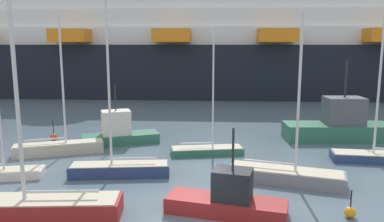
{
  "coord_description": "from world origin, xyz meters",
  "views": [
    {
      "loc": [
        -0.31,
        -16.13,
        7.67
      ],
      "look_at": [
        0.0,
        12.35,
        2.66
      ],
      "focal_mm": 36.14,
      "sensor_mm": 36.0,
      "label": 1
    }
  ],
  "objects_px": {
    "sailboat_3": "(207,149)",
    "fishing_boat_0": "(228,199)",
    "sailboat_7": "(120,167)",
    "cruise_ship": "(266,43)",
    "fishing_boat_1": "(339,125)",
    "channel_buoy_1": "(350,212)",
    "sailboat_4": "(381,154)",
    "sailboat_1": "(38,204)",
    "sailboat_0": "(59,146)",
    "fishing_boat_2": "(119,132)",
    "channel_buoy_2": "(54,137)",
    "sailboat_5": "(286,174)"
  },
  "relations": [
    {
      "from": "sailboat_3",
      "to": "fishing_boat_0",
      "type": "distance_m",
      "value": 9.61
    },
    {
      "from": "sailboat_7",
      "to": "cruise_ship",
      "type": "bearing_deg",
      "value": -115.58
    },
    {
      "from": "fishing_boat_0",
      "to": "fishing_boat_1",
      "type": "relative_size",
      "value": 0.68
    },
    {
      "from": "sailboat_3",
      "to": "channel_buoy_1",
      "type": "distance_m",
      "value": 11.64
    },
    {
      "from": "sailboat_7",
      "to": "sailboat_4",
      "type": "bearing_deg",
      "value": -174.52
    },
    {
      "from": "sailboat_1",
      "to": "fishing_boat_1",
      "type": "bearing_deg",
      "value": -144.8
    },
    {
      "from": "sailboat_0",
      "to": "fishing_boat_2",
      "type": "xyz_separation_m",
      "value": [
        3.7,
        2.8,
        0.36
      ]
    },
    {
      "from": "cruise_ship",
      "to": "channel_buoy_1",
      "type": "bearing_deg",
      "value": -91.89
    },
    {
      "from": "fishing_boat_1",
      "to": "channel_buoy_1",
      "type": "xyz_separation_m",
      "value": [
        -4.89,
        -14.01,
        -0.93
      ]
    },
    {
      "from": "sailboat_3",
      "to": "fishing_boat_2",
      "type": "xyz_separation_m",
      "value": [
        -6.69,
        3.05,
        0.52
      ]
    },
    {
      "from": "sailboat_3",
      "to": "fishing_boat_0",
      "type": "bearing_deg",
      "value": -93.42
    },
    {
      "from": "sailboat_1",
      "to": "sailboat_4",
      "type": "relative_size",
      "value": 1.09
    },
    {
      "from": "fishing_boat_1",
      "to": "channel_buoy_2",
      "type": "xyz_separation_m",
      "value": [
        -22.82,
        0.06,
        -0.9
      ]
    },
    {
      "from": "sailboat_5",
      "to": "channel_buoy_2",
      "type": "xyz_separation_m",
      "value": [
        -16.19,
        9.59,
        -0.19
      ]
    },
    {
      "from": "channel_buoy_2",
      "to": "cruise_ship",
      "type": "bearing_deg",
      "value": 52.93
    },
    {
      "from": "sailboat_1",
      "to": "sailboat_3",
      "type": "relative_size",
      "value": 1.52
    },
    {
      "from": "cruise_ship",
      "to": "sailboat_4",
      "type": "bearing_deg",
      "value": -84.7
    },
    {
      "from": "sailboat_0",
      "to": "sailboat_4",
      "type": "xyz_separation_m",
      "value": [
        21.68,
        -2.16,
        0.01
      ]
    },
    {
      "from": "sailboat_0",
      "to": "sailboat_7",
      "type": "relative_size",
      "value": 0.89
    },
    {
      "from": "channel_buoy_2",
      "to": "channel_buoy_1",
      "type": "bearing_deg",
      "value": -38.11
    },
    {
      "from": "sailboat_7",
      "to": "fishing_boat_0",
      "type": "distance_m",
      "value": 7.8
    },
    {
      "from": "sailboat_7",
      "to": "channel_buoy_2",
      "type": "bearing_deg",
      "value": -54.36
    },
    {
      "from": "sailboat_1",
      "to": "sailboat_0",
      "type": "bearing_deg",
      "value": -77.99
    },
    {
      "from": "sailboat_1",
      "to": "sailboat_5",
      "type": "relative_size",
      "value": 1.42
    },
    {
      "from": "sailboat_4",
      "to": "sailboat_0",
      "type": "bearing_deg",
      "value": 3.71
    },
    {
      "from": "sailboat_5",
      "to": "cruise_ship",
      "type": "relative_size",
      "value": 0.07
    },
    {
      "from": "fishing_boat_2",
      "to": "channel_buoy_2",
      "type": "height_order",
      "value": "fishing_boat_2"
    },
    {
      "from": "sailboat_0",
      "to": "channel_buoy_2",
      "type": "relative_size",
      "value": 6.09
    },
    {
      "from": "sailboat_7",
      "to": "fishing_boat_0",
      "type": "relative_size",
      "value": 1.95
    },
    {
      "from": "sailboat_0",
      "to": "sailboat_3",
      "type": "bearing_deg",
      "value": -17.72
    },
    {
      "from": "sailboat_1",
      "to": "fishing_boat_0",
      "type": "relative_size",
      "value": 2.29
    },
    {
      "from": "sailboat_3",
      "to": "fishing_boat_2",
      "type": "relative_size",
      "value": 1.4
    },
    {
      "from": "fishing_boat_0",
      "to": "cruise_ship",
      "type": "xyz_separation_m",
      "value": [
        10.19,
        43.69,
        7.0
      ]
    },
    {
      "from": "sailboat_4",
      "to": "fishing_boat_0",
      "type": "height_order",
      "value": "sailboat_4"
    },
    {
      "from": "fishing_boat_1",
      "to": "channel_buoy_2",
      "type": "bearing_deg",
      "value": -179.26
    },
    {
      "from": "sailboat_5",
      "to": "fishing_boat_0",
      "type": "xyz_separation_m",
      "value": [
        -3.65,
        -4.01,
        0.21
      ]
    },
    {
      "from": "sailboat_0",
      "to": "fishing_boat_2",
      "type": "distance_m",
      "value": 4.66
    },
    {
      "from": "sailboat_0",
      "to": "channel_buoy_1",
      "type": "bearing_deg",
      "value": -48.69
    },
    {
      "from": "sailboat_4",
      "to": "fishing_boat_2",
      "type": "height_order",
      "value": "sailboat_4"
    },
    {
      "from": "sailboat_0",
      "to": "channel_buoy_2",
      "type": "xyz_separation_m",
      "value": [
        -1.68,
        3.77,
        -0.25
      ]
    },
    {
      "from": "sailboat_0",
      "to": "channel_buoy_2",
      "type": "distance_m",
      "value": 4.13
    },
    {
      "from": "fishing_boat_1",
      "to": "fishing_boat_2",
      "type": "bearing_deg",
      "value": -176.14
    },
    {
      "from": "sailboat_3",
      "to": "cruise_ship",
      "type": "height_order",
      "value": "cruise_ship"
    },
    {
      "from": "sailboat_0",
      "to": "cruise_ship",
      "type": "distance_m",
      "value": 40.5
    },
    {
      "from": "fishing_boat_2",
      "to": "sailboat_4",
      "type": "bearing_deg",
      "value": 147.22
    },
    {
      "from": "sailboat_3",
      "to": "fishing_boat_1",
      "type": "distance_m",
      "value": 11.49
    },
    {
      "from": "sailboat_5",
      "to": "cruise_ship",
      "type": "distance_m",
      "value": 40.86
    },
    {
      "from": "sailboat_5",
      "to": "sailboat_7",
      "type": "relative_size",
      "value": 0.83
    },
    {
      "from": "sailboat_1",
      "to": "channel_buoy_1",
      "type": "relative_size",
      "value": 10.13
    },
    {
      "from": "sailboat_1",
      "to": "fishing_boat_1",
      "type": "distance_m",
      "value": 23.32
    }
  ]
}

